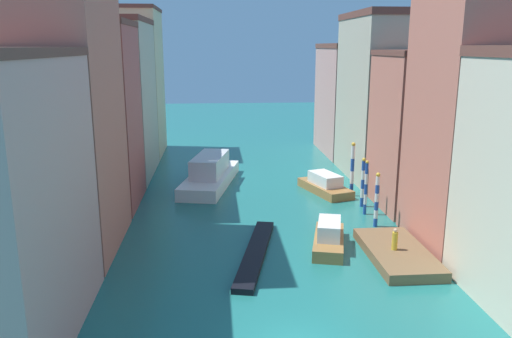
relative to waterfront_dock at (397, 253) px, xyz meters
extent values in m
plane|color=#1E6B66|center=(-7.95, 15.04, -0.32)|extent=(154.00, 154.00, 0.00)
cube|color=#C6705B|center=(-21.05, 3.62, 9.41)|extent=(6.08, 9.93, 19.47)
cube|color=#B25147|center=(-21.05, 13.17, 7.05)|extent=(6.08, 8.20, 14.74)
cube|color=brown|center=(-21.05, 13.17, 14.65)|extent=(6.20, 8.36, 0.46)
cube|color=#BCB299|center=(-21.05, 23.53, 7.38)|extent=(6.08, 11.65, 15.40)
cube|color=brown|center=(-21.05, 23.53, 15.34)|extent=(6.20, 11.89, 0.53)
cube|color=beige|center=(-21.05, 34.45, 8.31)|extent=(6.08, 9.56, 17.27)
cube|color=brown|center=(-21.05, 34.45, 17.16)|extent=(6.20, 9.75, 0.43)
cube|color=#C6705B|center=(5.16, 2.18, 8.18)|extent=(6.08, 7.90, 17.01)
cube|color=#C6705B|center=(5.16, 10.53, 5.90)|extent=(6.08, 7.85, 12.44)
cube|color=brown|center=(5.16, 10.53, 12.34)|extent=(6.20, 8.01, 0.44)
cube|color=#BCB299|center=(5.16, 20.82, 7.59)|extent=(6.08, 11.82, 15.82)
cube|color=brown|center=(5.16, 20.82, 15.82)|extent=(6.20, 12.05, 0.64)
cube|color=tan|center=(5.16, 33.09, 6.13)|extent=(6.08, 11.86, 12.92)
cube|color=brown|center=(5.16, 33.09, 12.89)|extent=(6.20, 12.09, 0.59)
cube|color=brown|center=(0.00, 0.00, 0.00)|extent=(3.64, 7.62, 0.65)
cylinder|color=gold|center=(-0.27, -0.17, 0.90)|extent=(0.36, 0.36, 1.16)
sphere|color=tan|center=(-0.27, -0.17, 1.61)|extent=(0.26, 0.26, 0.26)
cylinder|color=#1E479E|center=(0.42, 5.81, 0.00)|extent=(0.30, 0.30, 0.65)
cylinder|color=white|center=(0.42, 5.81, 0.65)|extent=(0.30, 0.30, 0.65)
cylinder|color=#1E479E|center=(0.42, 5.81, 1.30)|extent=(0.30, 0.30, 0.65)
cylinder|color=white|center=(0.42, 5.81, 1.95)|extent=(0.30, 0.30, 0.65)
cylinder|color=#1E479E|center=(0.42, 5.81, 2.59)|extent=(0.30, 0.30, 0.65)
cylinder|color=white|center=(0.42, 5.81, 3.24)|extent=(0.30, 0.30, 0.65)
sphere|color=gold|center=(0.42, 5.81, 3.69)|extent=(0.33, 0.33, 0.33)
cylinder|color=#1E479E|center=(0.44, 8.69, 0.10)|extent=(0.25, 0.25, 0.84)
cylinder|color=white|center=(0.44, 8.69, 0.94)|extent=(0.25, 0.25, 0.84)
cylinder|color=#1E479E|center=(0.44, 8.69, 1.78)|extent=(0.25, 0.25, 0.84)
cylinder|color=white|center=(0.44, 8.69, 2.62)|extent=(0.25, 0.25, 0.84)
cylinder|color=#1E479E|center=(0.44, 8.69, 3.46)|extent=(0.25, 0.25, 0.84)
sphere|color=gold|center=(0.44, 8.69, 3.98)|extent=(0.28, 0.28, 0.28)
cylinder|color=#1E479E|center=(0.78, 10.69, 0.07)|extent=(0.29, 0.29, 0.79)
cylinder|color=white|center=(0.78, 10.69, 0.86)|extent=(0.29, 0.29, 0.79)
cylinder|color=#1E479E|center=(0.78, 10.69, 1.64)|extent=(0.29, 0.29, 0.79)
cylinder|color=white|center=(0.78, 10.69, 2.43)|extent=(0.29, 0.29, 0.79)
cylinder|color=#1E479E|center=(0.78, 10.69, 3.22)|extent=(0.29, 0.29, 0.79)
sphere|color=gold|center=(0.78, 10.69, 3.73)|extent=(0.32, 0.32, 0.32)
cylinder|color=#1E479E|center=(0.73, 13.86, 0.25)|extent=(0.33, 0.33, 1.15)
cylinder|color=white|center=(0.73, 13.86, 1.40)|extent=(0.33, 0.33, 1.15)
cylinder|color=#1E479E|center=(0.73, 13.86, 2.56)|extent=(0.33, 0.33, 1.15)
cylinder|color=white|center=(0.73, 13.86, 3.71)|extent=(0.33, 0.33, 1.15)
sphere|color=gold|center=(0.73, 13.86, 4.42)|extent=(0.36, 0.36, 0.36)
cube|color=white|center=(-12.00, 18.58, 0.25)|extent=(6.04, 12.55, 1.15)
cube|color=silver|center=(-12.00, 18.58, 1.73)|extent=(3.90, 6.91, 1.82)
cube|color=black|center=(-8.97, 1.12, -0.14)|extent=(3.55, 10.98, 0.37)
cube|color=olive|center=(-1.42, 15.13, 0.06)|extent=(4.28, 6.73, 0.78)
cube|color=silver|center=(-1.42, 15.13, 0.97)|extent=(2.79, 3.85, 1.03)
cube|color=olive|center=(-3.97, 2.03, 0.08)|extent=(3.22, 5.87, 0.81)
cube|color=silver|center=(-3.97, 2.03, 1.03)|extent=(2.14, 3.21, 1.09)
camera|label=1|loc=(-11.41, -29.36, 12.83)|focal=35.63mm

